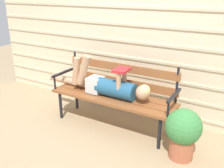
% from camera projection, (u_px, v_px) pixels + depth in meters
% --- Properties ---
extents(ground_plane, '(12.00, 12.00, 0.00)m').
position_uv_depth(ground_plane, '(105.00, 131.00, 3.53)').
color(ground_plane, tan).
extents(house_siding, '(5.45, 0.08, 2.23)m').
position_uv_depth(house_siding, '(133.00, 42.00, 3.77)').
color(house_siding, beige).
rests_on(house_siding, ground).
extents(park_bench, '(1.78, 0.52, 0.94)m').
position_uv_depth(park_bench, '(115.00, 91.00, 3.55)').
color(park_bench, brown).
rests_on(park_bench, ground).
extents(reclining_person, '(1.72, 0.26, 0.56)m').
position_uv_depth(reclining_person, '(107.00, 85.00, 3.50)').
color(reclining_person, '#23567A').
extents(potted_plant, '(0.41, 0.41, 0.61)m').
position_uv_depth(potted_plant, '(183.00, 131.00, 2.87)').
color(potted_plant, '#AD5B3D').
rests_on(potted_plant, ground).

